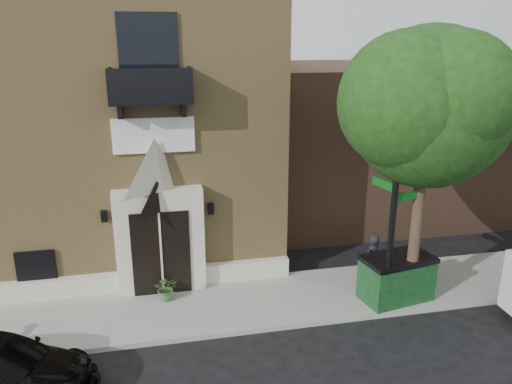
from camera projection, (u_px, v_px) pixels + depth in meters
ground at (206, 340)px, 13.05m from camera, size 120.00×120.00×0.00m
sidewalk at (234, 304)px, 14.62m from camera, size 42.00×3.00×0.15m
church at (97, 119)px, 18.46m from camera, size 12.20×11.01×9.30m
neighbour_building at (443, 135)px, 22.84m from camera, size 18.00×8.00×6.40m
street_tree_left at (432, 106)px, 12.78m from camera, size 4.97×4.38×7.77m
street_sign at (394, 201)px, 13.24m from camera, size 1.16×1.01×6.45m
fire_hydrant at (400, 294)px, 14.36m from camera, size 0.40×0.32×0.71m
dumpster at (396, 278)px, 14.60m from camera, size 2.23×1.51×1.34m
planter at (166, 288)px, 14.60m from camera, size 0.69×0.59×0.76m
pedestrian_near at (372, 260)px, 15.34m from camera, size 0.73×0.65×1.67m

